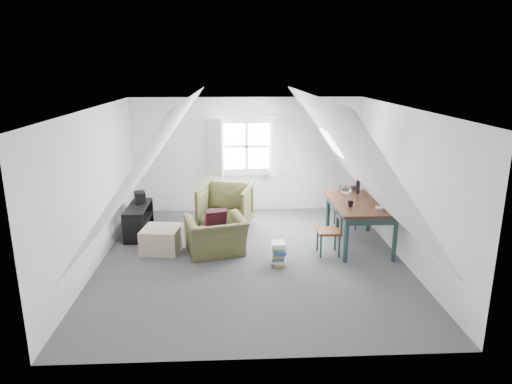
{
  "coord_description": "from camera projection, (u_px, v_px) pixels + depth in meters",
  "views": [
    {
      "loc": [
        -0.28,
        -7.11,
        3.11
      ],
      "look_at": [
        0.1,
        0.6,
        1.0
      ],
      "focal_mm": 32.0,
      "sensor_mm": 36.0,
      "label": 1
    }
  ],
  "objects": [
    {
      "name": "floor",
      "position": [
        252.0,
        258.0,
        7.69
      ],
      "size": [
        5.5,
        5.5,
        0.0
      ],
      "primitive_type": "plane",
      "color": "#48484D",
      "rests_on": "ground"
    },
    {
      "name": "armchair_far",
      "position": [
        226.0,
        229.0,
        9.1
      ],
      "size": [
        1.15,
        1.17,
        0.89
      ],
      "primitive_type": "imported",
      "rotation": [
        0.0,
        0.0,
        -0.23
      ],
      "color": "#4A4D27",
      "rests_on": "floor"
    },
    {
      "name": "dining_chair_near",
      "position": [
        331.0,
        230.0,
        7.76
      ],
      "size": [
        0.39,
        0.39,
        0.82
      ],
      "rotation": [
        0.0,
        0.0,
        -1.79
      ],
      "color": "#623215",
      "rests_on": "floor"
    },
    {
      "name": "paper_box",
      "position": [
        379.0,
        208.0,
        7.62
      ],
      "size": [
        0.12,
        0.1,
        0.04
      ],
      "primitive_type": "cube",
      "rotation": [
        0.0,
        0.0,
        -0.21
      ],
      "color": "white",
      "rests_on": "dining_table"
    },
    {
      "name": "slope_right",
      "position": [
        348.0,
        154.0,
        7.29
      ],
      "size": [
        3.19,
        5.5,
        4.48
      ],
      "primitive_type": "plane",
      "rotation": [
        0.0,
        -2.19,
        0.0
      ],
      "color": "white",
      "rests_on": "wall_right"
    },
    {
      "name": "wall_back",
      "position": [
        247.0,
        155.0,
        10.0
      ],
      "size": [
        5.0,
        0.0,
        5.0
      ],
      "primitive_type": "plane",
      "rotation": [
        1.57,
        0.0,
        0.0
      ],
      "color": "silver",
      "rests_on": "ground"
    },
    {
      "name": "skylight",
      "position": [
        331.0,
        143.0,
        8.55
      ],
      "size": [
        0.35,
        0.75,
        0.47
      ],
      "primitive_type": "cube",
      "rotation": [
        0.0,
        0.95,
        0.0
      ],
      "color": "white",
      "rests_on": "slope_right"
    },
    {
      "name": "cup",
      "position": [
        350.0,
        207.0,
        7.75
      ],
      "size": [
        0.11,
        0.11,
        0.1
      ],
      "primitive_type": "imported",
      "rotation": [
        0.0,
        0.0,
        0.01
      ],
      "color": "black",
      "rests_on": "dining_table"
    },
    {
      "name": "wall_left",
      "position": [
        95.0,
        189.0,
        7.24
      ],
      "size": [
        0.0,
        5.5,
        5.5
      ],
      "primitive_type": "plane",
      "rotation": [
        1.57,
        0.0,
        1.57
      ],
      "color": "silver",
      "rests_on": "ground"
    },
    {
      "name": "dining_table",
      "position": [
        360.0,
        207.0,
        8.08
      ],
      "size": [
        0.98,
        1.64,
        0.82
      ],
      "rotation": [
        0.0,
        0.0,
        -0.09
      ],
      "color": "#361B0E",
      "rests_on": "floor"
    },
    {
      "name": "dining_chair_far",
      "position": [
        346.0,
        205.0,
        9.06
      ],
      "size": [
        0.43,
        0.43,
        0.91
      ],
      "rotation": [
        0.0,
        0.0,
        3.52
      ],
      "color": "#623215",
      "rests_on": "floor"
    },
    {
      "name": "ottoman",
      "position": [
        162.0,
        239.0,
        7.96
      ],
      "size": [
        0.71,
        0.71,
        0.42
      ],
      "primitive_type": "cube",
      "rotation": [
        0.0,
        0.0,
        -0.14
      ],
      "color": "tan",
      "rests_on": "floor"
    },
    {
      "name": "wall_right",
      "position": [
        404.0,
        185.0,
        7.47
      ],
      "size": [
        0.0,
        5.5,
        5.5
      ],
      "primitive_type": "plane",
      "rotation": [
        1.57,
        0.0,
        -1.57
      ],
      "color": "silver",
      "rests_on": "ground"
    },
    {
      "name": "electronics_box",
      "position": [
        140.0,
        197.0,
        8.87
      ],
      "size": [
        0.27,
        0.32,
        0.22
      ],
      "primitive_type": "cube",
      "rotation": [
        0.0,
        0.0,
        0.3
      ],
      "color": "black",
      "rests_on": "media_shelf"
    },
    {
      "name": "demijohn",
      "position": [
        346.0,
        189.0,
        8.44
      ],
      "size": [
        0.2,
        0.2,
        0.28
      ],
      "rotation": [
        0.0,
        0.0,
        -0.18
      ],
      "color": "silver",
      "rests_on": "dining_table"
    },
    {
      "name": "slope_left",
      "position": [
        153.0,
        156.0,
        7.14
      ],
      "size": [
        3.19,
        5.5,
        4.48
      ],
      "primitive_type": "plane",
      "rotation": [
        0.0,
        2.19,
        0.0
      ],
      "color": "white",
      "rests_on": "wall_left"
    },
    {
      "name": "wall_front",
      "position": [
        262.0,
        254.0,
        4.71
      ],
      "size": [
        5.0,
        0.0,
        5.0
      ],
      "primitive_type": "plane",
      "rotation": [
        -1.57,
        0.0,
        0.0
      ],
      "color": "silver",
      "rests_on": "ground"
    },
    {
      "name": "ceiling",
      "position": [
        251.0,
        108.0,
        7.03
      ],
      "size": [
        5.5,
        5.5,
        0.0
      ],
      "primitive_type": "plane",
      "rotation": [
        3.14,
        0.0,
        0.0
      ],
      "color": "white",
      "rests_on": "wall_back"
    },
    {
      "name": "throw_pillow",
      "position": [
        216.0,
        219.0,
        7.9
      ],
      "size": [
        0.42,
        0.32,
        0.39
      ],
      "primitive_type": "cube",
      "rotation": [
        0.31,
        0.0,
        0.31
      ],
      "color": "#3B101F",
      "rests_on": "armchair_near"
    },
    {
      "name": "magazine_stack",
      "position": [
        279.0,
        253.0,
        7.42
      ],
      "size": [
        0.28,
        0.33,
        0.37
      ],
      "rotation": [
        0.0,
        0.0,
        0.32
      ],
      "color": "#B29933",
      "rests_on": "floor"
    },
    {
      "name": "media_shelf",
      "position": [
        138.0,
        222.0,
        8.7
      ],
      "size": [
        0.37,
        1.11,
        0.57
      ],
      "rotation": [
        0.0,
        0.0,
        -0.05
      ],
      "color": "black",
      "rests_on": "floor"
    },
    {
      "name": "vase_twigs",
      "position": [
        358.0,
        186.0,
        8.55
      ],
      "size": [
        0.08,
        0.08,
        0.59
      ],
      "rotation": [
        0.0,
        0.0,
        0.21
      ],
      "color": "black",
      "rests_on": "dining_table"
    },
    {
      "name": "dormer_window",
      "position": [
        247.0,
        147.0,
        9.88
      ],
      "size": [
        1.71,
        0.35,
        1.3
      ],
      "color": "white",
      "rests_on": "wall_back"
    },
    {
      "name": "armchair_near",
      "position": [
        216.0,
        253.0,
        7.91
      ],
      "size": [
        1.16,
        1.07,
        0.64
      ],
      "primitive_type": "imported",
      "rotation": [
        0.0,
        0.0,
        3.39
      ],
      "color": "#4A4D27",
      "rests_on": "floor"
    }
  ]
}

